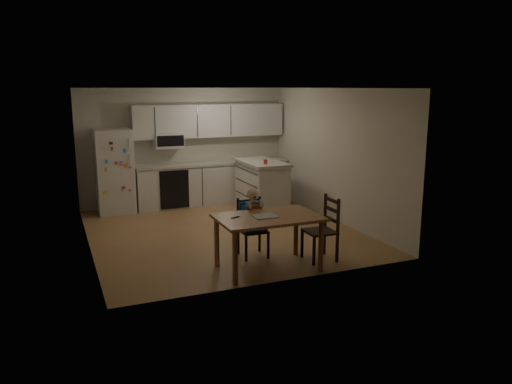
{
  "coord_description": "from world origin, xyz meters",
  "views": [
    {
      "loc": [
        -2.72,
        -8.11,
        2.52
      ],
      "look_at": [
        0.07,
        -1.4,
        0.98
      ],
      "focal_mm": 35.0,
      "sensor_mm": 36.0,
      "label": 1
    }
  ],
  "objects": [
    {
      "name": "dining_table",
      "position": [
        0.01,
        -2.0,
        0.66
      ],
      "size": [
        1.43,
        0.92,
        0.76
      ],
      "color": "brown",
      "rests_on": "ground"
    },
    {
      "name": "chair_booster",
      "position": [
        0.01,
        -1.4,
        0.62
      ],
      "size": [
        0.4,
        0.4,
        1.04
      ],
      "rotation": [
        0.0,
        0.0,
        -0.02
      ],
      "color": "black",
      "rests_on": "ground"
    },
    {
      "name": "kitchen_island",
      "position": [
        1.25,
        1.13,
        0.52
      ],
      "size": [
        0.74,
        1.41,
        1.04
      ],
      "color": "silver",
      "rests_on": "ground"
    },
    {
      "name": "kitchen_run",
      "position": [
        0.5,
        2.24,
        0.88
      ],
      "size": [
        3.37,
        0.62,
        2.15
      ],
      "color": "silver",
      "rests_on": "ground"
    },
    {
      "name": "chair_side",
      "position": [
        0.95,
        -1.96,
        0.54
      ],
      "size": [
        0.43,
        0.43,
        0.95
      ],
      "rotation": [
        0.0,
        0.0,
        -1.59
      ],
      "color": "black",
      "rests_on": "ground"
    },
    {
      "name": "napkin",
      "position": [
        -0.04,
        -2.0,
        0.77
      ],
      "size": [
        0.32,
        0.28,
        0.01
      ],
      "primitive_type": "cube",
      "color": "#B4B4B9",
      "rests_on": "dining_table"
    },
    {
      "name": "toddler_spoon",
      "position": [
        -0.45,
        -1.91,
        0.77
      ],
      "size": [
        0.12,
        0.06,
        0.02
      ],
      "primitive_type": "cylinder",
      "rotation": [
        0.0,
        1.57,
        0.35
      ],
      "color": "#1846B0",
      "rests_on": "dining_table"
    },
    {
      "name": "red_cup",
      "position": [
        1.15,
        0.72,
        1.09
      ],
      "size": [
        0.07,
        0.07,
        0.09
      ],
      "primitive_type": "cylinder",
      "color": "red",
      "rests_on": "kitchen_island"
    },
    {
      "name": "room",
      "position": [
        0.0,
        0.48,
        1.25
      ],
      "size": [
        4.52,
        5.01,
        2.51
      ],
      "color": "#9C7845",
      "rests_on": "ground"
    },
    {
      "name": "refrigerator",
      "position": [
        -1.55,
        2.15,
        0.85
      ],
      "size": [
        0.72,
        0.7,
        1.7
      ],
      "primitive_type": "cube",
      "color": "silver",
      "rests_on": "ground"
    }
  ]
}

